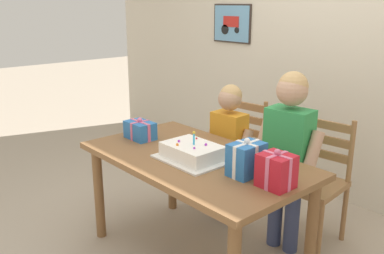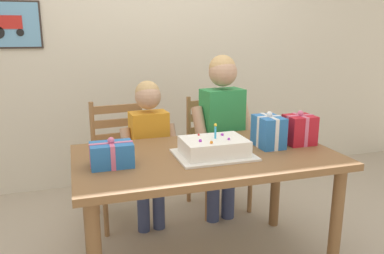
{
  "view_description": "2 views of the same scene",
  "coord_description": "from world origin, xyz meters",
  "px_view_note": "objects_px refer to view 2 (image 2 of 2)",
  "views": [
    {
      "loc": [
        1.9,
        -1.7,
        1.7
      ],
      "look_at": [
        -0.07,
        0.03,
        0.92
      ],
      "focal_mm": 39.39,
      "sensor_mm": 36.0,
      "label": 1
    },
    {
      "loc": [
        -0.72,
        -2.01,
        1.44
      ],
      "look_at": [
        -0.03,
        0.17,
        0.87
      ],
      "focal_mm": 35.86,
      "sensor_mm": 36.0,
      "label": 2
    }
  ],
  "objects_px": {
    "gift_box_red_large": "(299,130)",
    "gift_box_beside_cake": "(112,155)",
    "chair_left": "(123,161)",
    "child_younger": "(149,142)",
    "gift_box_corner_small": "(269,132)",
    "child_older": "(222,123)",
    "dining_table": "(206,169)",
    "chair_right": "(217,152)",
    "birthday_cake": "(214,148)"
  },
  "relations": [
    {
      "from": "gift_box_red_large",
      "to": "chair_left",
      "type": "xyz_separation_m",
      "value": [
        -1.02,
        0.79,
        -0.37
      ]
    },
    {
      "from": "gift_box_beside_cake",
      "to": "child_younger",
      "type": "height_order",
      "value": "child_younger"
    },
    {
      "from": "gift_box_red_large",
      "to": "chair_right",
      "type": "distance_m",
      "value": 0.9
    },
    {
      "from": "chair_left",
      "to": "gift_box_beside_cake",
      "type": "bearing_deg",
      "value": -100.42
    },
    {
      "from": "gift_box_red_large",
      "to": "gift_box_beside_cake",
      "type": "distance_m",
      "value": 1.18
    },
    {
      "from": "dining_table",
      "to": "chair_right",
      "type": "relative_size",
      "value": 1.65
    },
    {
      "from": "chair_left",
      "to": "child_younger",
      "type": "relative_size",
      "value": 0.83
    },
    {
      "from": "chair_left",
      "to": "gift_box_red_large",
      "type": "bearing_deg",
      "value": -37.64
    },
    {
      "from": "dining_table",
      "to": "child_younger",
      "type": "bearing_deg",
      "value": 112.43
    },
    {
      "from": "gift_box_corner_small",
      "to": "child_older",
      "type": "relative_size",
      "value": 0.18
    },
    {
      "from": "dining_table",
      "to": "child_older",
      "type": "height_order",
      "value": "child_older"
    },
    {
      "from": "chair_left",
      "to": "child_older",
      "type": "height_order",
      "value": "child_older"
    },
    {
      "from": "gift_box_red_large",
      "to": "chair_left",
      "type": "height_order",
      "value": "gift_box_red_large"
    },
    {
      "from": "chair_left",
      "to": "child_younger",
      "type": "height_order",
      "value": "child_younger"
    },
    {
      "from": "gift_box_red_large",
      "to": "chair_left",
      "type": "bearing_deg",
      "value": 142.36
    },
    {
      "from": "dining_table",
      "to": "chair_left",
      "type": "bearing_deg",
      "value": 115.84
    },
    {
      "from": "chair_right",
      "to": "child_younger",
      "type": "bearing_deg",
      "value": -157.49
    },
    {
      "from": "chair_left",
      "to": "child_older",
      "type": "bearing_deg",
      "value": -19.58
    },
    {
      "from": "dining_table",
      "to": "gift_box_red_large",
      "type": "height_order",
      "value": "gift_box_red_large"
    },
    {
      "from": "chair_left",
      "to": "child_older",
      "type": "relative_size",
      "value": 0.72
    },
    {
      "from": "gift_box_red_large",
      "to": "dining_table",
      "type": "bearing_deg",
      "value": -178.4
    },
    {
      "from": "gift_box_corner_small",
      "to": "child_younger",
      "type": "relative_size",
      "value": 0.2
    },
    {
      "from": "dining_table",
      "to": "chair_left",
      "type": "distance_m",
      "value": 0.91
    },
    {
      "from": "gift_box_beside_cake",
      "to": "gift_box_corner_small",
      "type": "xyz_separation_m",
      "value": [
        0.96,
        0.07,
        0.03
      ]
    },
    {
      "from": "chair_left",
      "to": "chair_right",
      "type": "distance_m",
      "value": 0.77
    },
    {
      "from": "gift_box_corner_small",
      "to": "chair_left",
      "type": "distance_m",
      "value": 1.18
    },
    {
      "from": "gift_box_beside_cake",
      "to": "child_younger",
      "type": "distance_m",
      "value": 0.69
    },
    {
      "from": "dining_table",
      "to": "gift_box_beside_cake",
      "type": "xyz_separation_m",
      "value": [
        -0.55,
        -0.05,
        0.16
      ]
    },
    {
      "from": "dining_table",
      "to": "chair_right",
      "type": "distance_m",
      "value": 0.91
    },
    {
      "from": "gift_box_red_large",
      "to": "child_younger",
      "type": "distance_m",
      "value": 1.02
    },
    {
      "from": "gift_box_corner_small",
      "to": "child_older",
      "type": "bearing_deg",
      "value": 100.03
    },
    {
      "from": "gift_box_corner_small",
      "to": "child_younger",
      "type": "bearing_deg",
      "value": 140.46
    },
    {
      "from": "gift_box_red_large",
      "to": "chair_right",
      "type": "relative_size",
      "value": 0.24
    },
    {
      "from": "child_younger",
      "to": "gift_box_corner_small",
      "type": "bearing_deg",
      "value": -39.54
    },
    {
      "from": "gift_box_beside_cake",
      "to": "chair_right",
      "type": "height_order",
      "value": "chair_right"
    },
    {
      "from": "child_older",
      "to": "child_younger",
      "type": "distance_m",
      "value": 0.56
    },
    {
      "from": "child_older",
      "to": "child_younger",
      "type": "height_order",
      "value": "child_older"
    },
    {
      "from": "dining_table",
      "to": "gift_box_red_large",
      "type": "distance_m",
      "value": 0.66
    },
    {
      "from": "gift_box_corner_small",
      "to": "chair_left",
      "type": "height_order",
      "value": "gift_box_corner_small"
    },
    {
      "from": "birthday_cake",
      "to": "child_younger",
      "type": "distance_m",
      "value": 0.67
    },
    {
      "from": "birthday_cake",
      "to": "child_older",
      "type": "xyz_separation_m",
      "value": [
        0.29,
        0.6,
        -0.01
      ]
    },
    {
      "from": "birthday_cake",
      "to": "child_older",
      "type": "height_order",
      "value": "child_older"
    },
    {
      "from": "gift_box_red_large",
      "to": "chair_right",
      "type": "xyz_separation_m",
      "value": [
        -0.25,
        0.79,
        -0.37
      ]
    },
    {
      "from": "dining_table",
      "to": "child_older",
      "type": "relative_size",
      "value": 1.19
    },
    {
      "from": "child_older",
      "to": "dining_table",
      "type": "bearing_deg",
      "value": -120.23
    },
    {
      "from": "gift_box_red_large",
      "to": "gift_box_beside_cake",
      "type": "bearing_deg",
      "value": -176.76
    },
    {
      "from": "chair_right",
      "to": "child_younger",
      "type": "distance_m",
      "value": 0.69
    },
    {
      "from": "gift_box_beside_cake",
      "to": "child_older",
      "type": "bearing_deg",
      "value": 34.69
    },
    {
      "from": "dining_table",
      "to": "birthday_cake",
      "type": "distance_m",
      "value": 0.16
    },
    {
      "from": "child_older",
      "to": "gift_box_beside_cake",
      "type": "bearing_deg",
      "value": -145.31
    }
  ]
}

